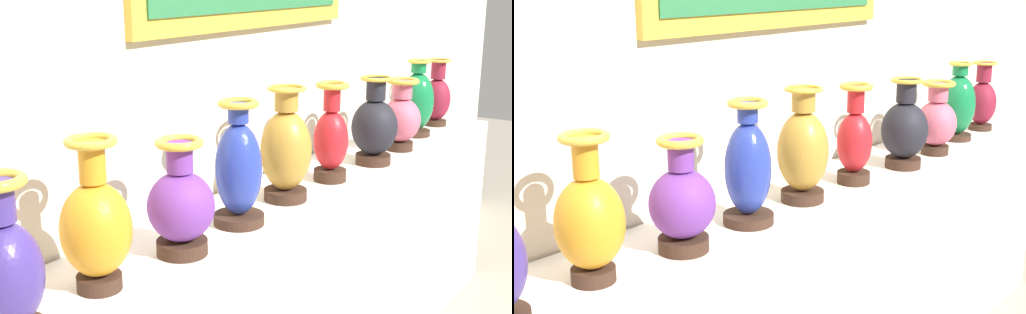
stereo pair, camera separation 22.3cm
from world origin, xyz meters
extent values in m
cube|color=beige|center=(0.00, 0.27, 1.48)|extent=(6.02, 0.10, 2.95)
ellipsoid|color=#3F2D7F|center=(-0.99, -0.06, 1.00)|extent=(0.16, 0.16, 0.23)
cylinder|color=#382319|center=(-0.70, -0.02, 0.87)|extent=(0.11, 0.11, 0.04)
ellipsoid|color=orange|center=(-0.70, -0.02, 1.00)|extent=(0.17, 0.17, 0.23)
cylinder|color=orange|center=(-0.70, -0.02, 1.17)|extent=(0.06, 0.06, 0.10)
torus|color=gold|center=(-0.70, -0.02, 1.22)|extent=(0.12, 0.12, 0.02)
cylinder|color=#382319|center=(-0.42, -0.05, 0.87)|extent=(0.14, 0.14, 0.04)
ellipsoid|color=#6B3393|center=(-0.42, -0.05, 0.99)|extent=(0.18, 0.18, 0.19)
cylinder|color=#6B3393|center=(-0.42, -0.05, 1.12)|extent=(0.07, 0.07, 0.08)
torus|color=gold|center=(-0.42, -0.05, 1.16)|extent=(0.13, 0.13, 0.02)
cylinder|color=#382319|center=(-0.14, -0.03, 0.86)|extent=(0.16, 0.16, 0.03)
ellipsoid|color=#263899|center=(-0.14, -0.03, 1.02)|extent=(0.14, 0.14, 0.29)
cylinder|color=#263899|center=(-0.14, -0.03, 1.20)|extent=(0.06, 0.06, 0.06)
torus|color=gold|center=(-0.14, -0.03, 1.23)|extent=(0.12, 0.12, 0.02)
cylinder|color=#382319|center=(0.14, -0.03, 0.87)|extent=(0.15, 0.15, 0.04)
ellipsoid|color=#B27F2D|center=(0.14, -0.03, 1.02)|extent=(0.17, 0.17, 0.27)
cylinder|color=#B27F2D|center=(0.14, -0.03, 1.19)|extent=(0.08, 0.08, 0.07)
torus|color=gold|center=(0.14, -0.03, 1.23)|extent=(0.13, 0.13, 0.01)
cylinder|color=#382319|center=(0.42, -0.04, 0.87)|extent=(0.12, 0.12, 0.04)
ellipsoid|color=red|center=(0.42, -0.04, 1.00)|extent=(0.13, 0.13, 0.22)
cylinder|color=red|center=(0.42, -0.04, 1.16)|extent=(0.06, 0.06, 0.09)
torus|color=gold|center=(0.42, -0.04, 1.21)|extent=(0.12, 0.12, 0.02)
cylinder|color=#382319|center=(0.73, -0.07, 0.87)|extent=(0.14, 0.14, 0.04)
ellipsoid|color=black|center=(0.73, -0.07, 1.00)|extent=(0.18, 0.18, 0.22)
cylinder|color=black|center=(0.73, -0.07, 1.15)|extent=(0.08, 0.08, 0.09)
torus|color=gold|center=(0.73, -0.07, 1.20)|extent=(0.13, 0.13, 0.02)
cylinder|color=#382319|center=(1.00, -0.07, 0.87)|extent=(0.12, 0.12, 0.04)
ellipsoid|color=#CC5972|center=(1.00, -0.07, 0.98)|extent=(0.17, 0.17, 0.19)
cylinder|color=#CC5972|center=(1.00, -0.07, 1.11)|extent=(0.08, 0.08, 0.07)
torus|color=gold|center=(1.00, -0.07, 1.15)|extent=(0.14, 0.14, 0.02)
cylinder|color=#382319|center=(1.29, -0.02, 0.86)|extent=(0.14, 0.14, 0.03)
ellipsoid|color=#14723D|center=(1.29, -0.02, 1.01)|extent=(0.16, 0.16, 0.27)
cylinder|color=#14723D|center=(1.29, -0.02, 1.17)|extent=(0.07, 0.07, 0.05)
torus|color=gold|center=(1.29, -0.02, 1.20)|extent=(0.11, 0.11, 0.01)
cylinder|color=#382319|center=(1.57, -0.01, 0.86)|extent=(0.11, 0.11, 0.03)
ellipsoid|color=maroon|center=(1.57, -0.01, 0.98)|extent=(0.14, 0.14, 0.21)
cylinder|color=maroon|center=(1.57, -0.01, 1.13)|extent=(0.07, 0.07, 0.09)
torus|color=gold|center=(1.57, -0.01, 1.18)|extent=(0.12, 0.12, 0.01)
camera|label=1|loc=(-1.77, -1.23, 1.60)|focal=48.97mm
camera|label=2|loc=(-1.64, -1.41, 1.60)|focal=48.97mm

